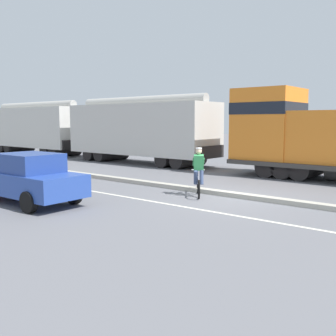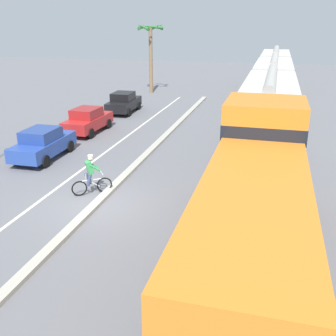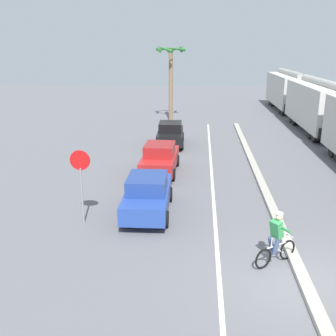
% 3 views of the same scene
% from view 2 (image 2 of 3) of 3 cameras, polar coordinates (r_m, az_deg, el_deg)
% --- Properties ---
extents(ground_plane, '(120.00, 120.00, 0.00)m').
position_cam_2_polar(ground_plane, '(15.89, -10.22, -5.25)').
color(ground_plane, slate).
extents(median_curb, '(0.36, 36.00, 0.16)m').
position_cam_2_polar(median_curb, '(21.02, -3.38, 1.75)').
color(median_curb, '#B2AD9E').
rests_on(median_curb, ground).
extents(lane_stripe, '(0.14, 36.00, 0.01)m').
position_cam_2_polar(lane_stripe, '(21.89, -9.35, 2.07)').
color(lane_stripe, silver).
rests_on(lane_stripe, ground).
extents(locomotive, '(3.10, 11.61, 4.20)m').
position_cam_2_polar(locomotive, '(11.90, 12.57, -4.97)').
color(locomotive, orange).
rests_on(locomotive, ground).
extents(hopper_car_lead, '(2.90, 10.60, 4.18)m').
position_cam_2_polar(hopper_car_lead, '(23.43, 14.38, 8.16)').
color(hopper_car_lead, beige).
rests_on(hopper_car_lead, ground).
extents(hopper_car_middle, '(2.90, 10.60, 4.18)m').
position_cam_2_polar(hopper_car_middle, '(34.87, 14.94, 11.98)').
color(hopper_car_middle, beige).
rests_on(hopper_car_middle, ground).
extents(hopper_car_trailing, '(2.90, 10.60, 4.18)m').
position_cam_2_polar(hopper_car_trailing, '(46.39, 15.23, 13.90)').
color(hopper_car_trailing, beige).
rests_on(hopper_car_trailing, ground).
extents(parked_car_blue, '(1.91, 4.24, 1.62)m').
position_cam_2_polar(parked_car_blue, '(21.66, -17.68, 3.41)').
color(parked_car_blue, '#28479E').
rests_on(parked_car_blue, ground).
extents(parked_car_red, '(1.90, 4.23, 1.62)m').
position_cam_2_polar(parked_car_red, '(26.21, -11.56, 6.82)').
color(parked_car_red, red).
rests_on(parked_car_red, ground).
extents(parked_car_black, '(1.96, 4.26, 1.62)m').
position_cam_2_polar(parked_car_black, '(31.75, -6.45, 9.44)').
color(parked_car_black, black).
rests_on(parked_car_black, ground).
extents(cyclist, '(1.41, 1.07, 1.71)m').
position_cam_2_polar(cyclist, '(16.58, -11.14, -1.13)').
color(cyclist, black).
rests_on(cyclist, ground).
extents(palm_tree_near, '(2.69, 2.78, 6.74)m').
position_cam_2_polar(palm_tree_near, '(40.48, -2.56, 17.87)').
color(palm_tree_near, '#846647').
rests_on(palm_tree_near, ground).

